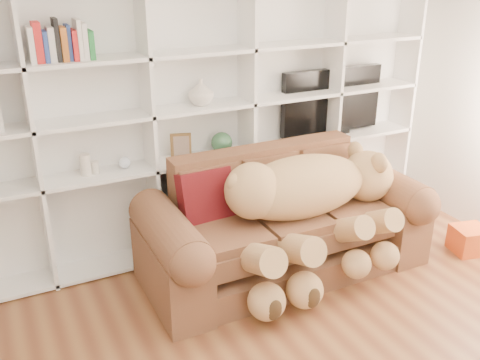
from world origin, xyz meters
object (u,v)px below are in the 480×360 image
gift_box (469,240)px  sofa (283,228)px  teddy_bear (309,202)px  tv (331,102)px

gift_box → sofa: bearing=162.6°
teddy_bear → gift_box: size_ratio=5.78×
teddy_bear → tv: 1.31m
sofa → teddy_bear: teddy_bear is taller
gift_box → tv: (-0.72, 1.22, 1.06)m
teddy_bear → gift_box: 1.66m
teddy_bear → tv: size_ratio=1.57×
gift_box → tv: 1.77m
sofa → teddy_bear: 0.38m
sofa → tv: tv is taller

